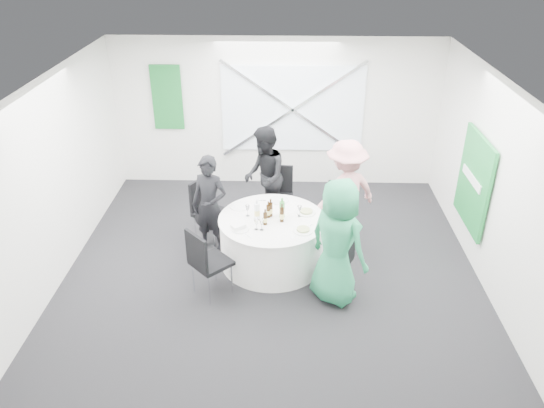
{
  "coord_description": "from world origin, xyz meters",
  "views": [
    {
      "loc": [
        0.19,
        -6.44,
        4.59
      ],
      "look_at": [
        0.0,
        0.2,
        1.0
      ],
      "focal_mm": 35.0,
      "sensor_mm": 36.0,
      "label": 1
    }
  ],
  "objects_px": {
    "chair_back_left": "(206,206)",
    "chair_back_right": "(330,210)",
    "chair_front_right": "(341,257)",
    "person_woman_green": "(337,242)",
    "clear_water_bottle": "(257,211)",
    "chair_front_left": "(205,259)",
    "person_man_back": "(264,177)",
    "banquet_table": "(272,241)",
    "person_woman_pink": "(345,193)",
    "chair_back": "(279,191)",
    "person_man_back_left": "(210,205)",
    "green_water_bottle": "(282,210)"
  },
  "relations": [
    {
      "from": "chair_back",
      "to": "person_woman_pink",
      "type": "relative_size",
      "value": 0.58
    },
    {
      "from": "banquet_table",
      "to": "chair_front_left",
      "type": "bearing_deg",
      "value": -136.42
    },
    {
      "from": "chair_front_right",
      "to": "person_woman_green",
      "type": "distance_m",
      "value": 0.48
    },
    {
      "from": "banquet_table",
      "to": "chair_back",
      "type": "relative_size",
      "value": 1.57
    },
    {
      "from": "chair_back_right",
      "to": "person_man_back",
      "type": "bearing_deg",
      "value": -153.93
    },
    {
      "from": "chair_back_left",
      "to": "chair_front_left",
      "type": "relative_size",
      "value": 0.99
    },
    {
      "from": "chair_back_left",
      "to": "green_water_bottle",
      "type": "bearing_deg",
      "value": -84.92
    },
    {
      "from": "person_woman_pink",
      "to": "green_water_bottle",
      "type": "distance_m",
      "value": 1.14
    },
    {
      "from": "person_woman_pink",
      "to": "chair_back",
      "type": "bearing_deg",
      "value": -60.08
    },
    {
      "from": "chair_front_left",
      "to": "person_man_back",
      "type": "bearing_deg",
      "value": -62.74
    },
    {
      "from": "chair_back",
      "to": "clear_water_bottle",
      "type": "xyz_separation_m",
      "value": [
        -0.3,
        -1.24,
        0.3
      ]
    },
    {
      "from": "green_water_bottle",
      "to": "chair_back_right",
      "type": "bearing_deg",
      "value": 35.72
    },
    {
      "from": "banquet_table",
      "to": "person_woman_pink",
      "type": "height_order",
      "value": "person_woman_pink"
    },
    {
      "from": "banquet_table",
      "to": "person_woman_pink",
      "type": "distance_m",
      "value": 1.37
    },
    {
      "from": "chair_front_right",
      "to": "clear_water_bottle",
      "type": "relative_size",
      "value": 2.71
    },
    {
      "from": "person_man_back",
      "to": "green_water_bottle",
      "type": "xyz_separation_m",
      "value": [
        0.3,
        -1.16,
        0.03
      ]
    },
    {
      "from": "chair_back_left",
      "to": "clear_water_bottle",
      "type": "distance_m",
      "value": 1.1
    },
    {
      "from": "banquet_table",
      "to": "green_water_bottle",
      "type": "height_order",
      "value": "green_water_bottle"
    },
    {
      "from": "green_water_bottle",
      "to": "person_man_back_left",
      "type": "bearing_deg",
      "value": 165.66
    },
    {
      "from": "chair_back_left",
      "to": "clear_water_bottle",
      "type": "xyz_separation_m",
      "value": [
        0.84,
        -0.66,
        0.28
      ]
    },
    {
      "from": "chair_back_left",
      "to": "clear_water_bottle",
      "type": "height_order",
      "value": "clear_water_bottle"
    },
    {
      "from": "chair_front_left",
      "to": "person_woman_green",
      "type": "relative_size",
      "value": 0.58
    },
    {
      "from": "banquet_table",
      "to": "chair_back",
      "type": "height_order",
      "value": "chair_back"
    },
    {
      "from": "clear_water_bottle",
      "to": "person_woman_pink",
      "type": "bearing_deg",
      "value": 26.38
    },
    {
      "from": "person_woman_green",
      "to": "green_water_bottle",
      "type": "distance_m",
      "value": 1.13
    },
    {
      "from": "chair_back_right",
      "to": "chair_front_left",
      "type": "height_order",
      "value": "chair_front_left"
    },
    {
      "from": "chair_back_right",
      "to": "person_woman_green",
      "type": "relative_size",
      "value": 0.56
    },
    {
      "from": "chair_back",
      "to": "green_water_bottle",
      "type": "bearing_deg",
      "value": -83.22
    },
    {
      "from": "chair_back_left",
      "to": "chair_back_right",
      "type": "distance_m",
      "value": 1.95
    },
    {
      "from": "chair_back",
      "to": "person_woman_green",
      "type": "xyz_separation_m",
      "value": [
        0.79,
        -2.05,
        0.3
      ]
    },
    {
      "from": "chair_back_right",
      "to": "person_woman_pink",
      "type": "relative_size",
      "value": 0.58
    },
    {
      "from": "chair_back",
      "to": "person_man_back",
      "type": "distance_m",
      "value": 0.36
    },
    {
      "from": "chair_back",
      "to": "chair_front_right",
      "type": "height_order",
      "value": "chair_back"
    },
    {
      "from": "chair_back",
      "to": "chair_front_right",
      "type": "relative_size",
      "value": 1.19
    },
    {
      "from": "chair_front_left",
      "to": "banquet_table",
      "type": "bearing_deg",
      "value": -90.0
    },
    {
      "from": "banquet_table",
      "to": "chair_back",
      "type": "xyz_separation_m",
      "value": [
        0.09,
        1.23,
        0.21
      ]
    },
    {
      "from": "chair_back_left",
      "to": "chair_back_right",
      "type": "height_order",
      "value": "chair_back_left"
    },
    {
      "from": "chair_back_right",
      "to": "chair_front_left",
      "type": "distance_m",
      "value": 2.25
    },
    {
      "from": "chair_front_left",
      "to": "person_woman_green",
      "type": "bearing_deg",
      "value": -133.29
    },
    {
      "from": "chair_back",
      "to": "chair_back_right",
      "type": "height_order",
      "value": "chair_back"
    },
    {
      "from": "chair_back_left",
      "to": "person_woman_green",
      "type": "bearing_deg",
      "value": -95.55
    },
    {
      "from": "chair_back",
      "to": "clear_water_bottle",
      "type": "relative_size",
      "value": 3.23
    },
    {
      "from": "person_woman_pink",
      "to": "chair_front_left",
      "type": "bearing_deg",
      "value": 6.4
    },
    {
      "from": "chair_back_right",
      "to": "chair_front_left",
      "type": "xyz_separation_m",
      "value": [
        -1.76,
        -1.41,
        0.02
      ]
    },
    {
      "from": "person_woman_green",
      "to": "chair_front_right",
      "type": "bearing_deg",
      "value": -67.45
    },
    {
      "from": "person_woman_pink",
      "to": "clear_water_bottle",
      "type": "height_order",
      "value": "person_woman_pink"
    },
    {
      "from": "person_woman_green",
      "to": "person_man_back_left",
      "type": "bearing_deg",
      "value": 10.87
    },
    {
      "from": "banquet_table",
      "to": "person_woman_pink",
      "type": "xyz_separation_m",
      "value": [
        1.11,
        0.65,
        0.48
      ]
    },
    {
      "from": "chair_front_right",
      "to": "clear_water_bottle",
      "type": "height_order",
      "value": "clear_water_bottle"
    },
    {
      "from": "chair_front_right",
      "to": "green_water_bottle",
      "type": "bearing_deg",
      "value": -96.49
    }
  ]
}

